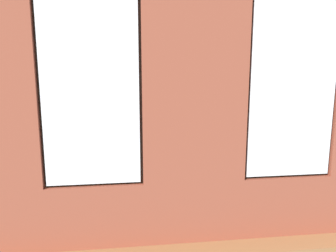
{
  "coord_description": "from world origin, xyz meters",
  "views": [
    {
      "loc": [
        0.73,
        5.83,
        1.97
      ],
      "look_at": [
        0.03,
        0.4,
        0.96
      ],
      "focal_mm": 35.0,
      "sensor_mm": 36.0,
      "label": 1
    }
  ],
  "objects_px": {
    "remote_gray": "(153,151)",
    "potted_plant_corner_near_left": "(260,125)",
    "potted_plant_by_left_couch": "(246,138)",
    "tv_flatscreen": "(1,131)",
    "couch_left": "(290,152)",
    "potted_plant_mid_room_small": "(201,142)",
    "potted_plant_near_tv": "(19,158)",
    "papasan_chair": "(150,135)",
    "couch_by_window": "(125,194)",
    "cup_ceramic": "(140,153)",
    "potted_plant_foreground_right": "(50,124)",
    "remote_silver": "(183,150)",
    "media_console": "(4,170)",
    "coffee_table": "(163,156)",
    "table_plant_small": "(170,147)",
    "candle_jar": "(163,150)",
    "potted_plant_beside_window_right": "(30,186)"
  },
  "relations": [
    {
      "from": "cup_ceramic",
      "to": "potted_plant_near_tv",
      "type": "distance_m",
      "value": 1.93
    },
    {
      "from": "papasan_chair",
      "to": "potted_plant_by_left_couch",
      "type": "xyz_separation_m",
      "value": [
        -2.21,
        0.13,
        -0.11
      ]
    },
    {
      "from": "couch_by_window",
      "to": "coffee_table",
      "type": "relative_size",
      "value": 1.3
    },
    {
      "from": "potted_plant_mid_room_small",
      "to": "potted_plant_foreground_right",
      "type": "bearing_deg",
      "value": -12.39
    },
    {
      "from": "coffee_table",
      "to": "potted_plant_corner_near_left",
      "type": "bearing_deg",
      "value": -142.33
    },
    {
      "from": "couch_left",
      "to": "cup_ceramic",
      "type": "height_order",
      "value": "couch_left"
    },
    {
      "from": "couch_by_window",
      "to": "potted_plant_foreground_right",
      "type": "bearing_deg",
      "value": -64.39
    },
    {
      "from": "couch_by_window",
      "to": "remote_silver",
      "type": "xyz_separation_m",
      "value": [
        -1.06,
        -1.66,
        0.12
      ]
    },
    {
      "from": "candle_jar",
      "to": "papasan_chair",
      "type": "bearing_deg",
      "value": -85.95
    },
    {
      "from": "remote_silver",
      "to": "papasan_chair",
      "type": "bearing_deg",
      "value": -169.75
    },
    {
      "from": "couch_left",
      "to": "potted_plant_mid_room_small",
      "type": "height_order",
      "value": "couch_left"
    },
    {
      "from": "potted_plant_mid_room_small",
      "to": "potted_plant_near_tv",
      "type": "distance_m",
      "value": 3.86
    },
    {
      "from": "media_console",
      "to": "potted_plant_mid_room_small",
      "type": "height_order",
      "value": "media_console"
    },
    {
      "from": "tv_flatscreen",
      "to": "potted_plant_near_tv",
      "type": "bearing_deg",
      "value": 119.9
    },
    {
      "from": "couch_by_window",
      "to": "cup_ceramic",
      "type": "height_order",
      "value": "couch_by_window"
    },
    {
      "from": "couch_left",
      "to": "candle_jar",
      "type": "relative_size",
      "value": 18.49
    },
    {
      "from": "couch_left",
      "to": "potted_plant_mid_room_small",
      "type": "bearing_deg",
      "value": -129.25
    },
    {
      "from": "coffee_table",
      "to": "remote_gray",
      "type": "relative_size",
      "value": 8.28
    },
    {
      "from": "remote_gray",
      "to": "potted_plant_corner_near_left",
      "type": "height_order",
      "value": "potted_plant_corner_near_left"
    },
    {
      "from": "media_console",
      "to": "tv_flatscreen",
      "type": "xyz_separation_m",
      "value": [
        -0.0,
        -0.0,
        0.65
      ]
    },
    {
      "from": "remote_silver",
      "to": "potted_plant_near_tv",
      "type": "height_order",
      "value": "potted_plant_near_tv"
    },
    {
      "from": "cup_ceramic",
      "to": "potted_plant_beside_window_right",
      "type": "height_order",
      "value": "potted_plant_beside_window_right"
    },
    {
      "from": "table_plant_small",
      "to": "potted_plant_foreground_right",
      "type": "relative_size",
      "value": 0.22
    },
    {
      "from": "cup_ceramic",
      "to": "tv_flatscreen",
      "type": "xyz_separation_m",
      "value": [
        2.24,
        -0.05,
        0.43
      ]
    },
    {
      "from": "potted_plant_near_tv",
      "to": "papasan_chair",
      "type": "bearing_deg",
      "value": -126.81
    },
    {
      "from": "media_console",
      "to": "tv_flatscreen",
      "type": "distance_m",
      "value": 0.65
    },
    {
      "from": "potted_plant_beside_window_right",
      "to": "media_console",
      "type": "bearing_deg",
      "value": -61.17
    },
    {
      "from": "candle_jar",
      "to": "potted_plant_beside_window_right",
      "type": "bearing_deg",
      "value": 41.45
    },
    {
      "from": "potted_plant_corner_near_left",
      "to": "potted_plant_foreground_right",
      "type": "bearing_deg",
      "value": 0.65
    },
    {
      "from": "coffee_table",
      "to": "potted_plant_by_left_couch",
      "type": "height_order",
      "value": "potted_plant_by_left_couch"
    },
    {
      "from": "potted_plant_corner_near_left",
      "to": "cup_ceramic",
      "type": "bearing_deg",
      "value": 35.24
    },
    {
      "from": "coffee_table",
      "to": "table_plant_small",
      "type": "relative_size",
      "value": 5.39
    },
    {
      "from": "couch_by_window",
      "to": "papasan_chair",
      "type": "height_order",
      "value": "couch_by_window"
    },
    {
      "from": "papasan_chair",
      "to": "remote_silver",
      "type": "bearing_deg",
      "value": 108.67
    },
    {
      "from": "media_console",
      "to": "tv_flatscreen",
      "type": "relative_size",
      "value": 0.94
    },
    {
      "from": "couch_left",
      "to": "potted_plant_corner_near_left",
      "type": "height_order",
      "value": "potted_plant_corner_near_left"
    },
    {
      "from": "couch_left",
      "to": "potted_plant_corner_near_left",
      "type": "bearing_deg",
      "value": 171.2
    },
    {
      "from": "remote_silver",
      "to": "remote_gray",
      "type": "xyz_separation_m",
      "value": [
        0.56,
        0.04,
        0.0
      ]
    },
    {
      "from": "tv_flatscreen",
      "to": "potted_plant_corner_near_left",
      "type": "height_order",
      "value": "tv_flatscreen"
    },
    {
      "from": "potted_plant_by_left_couch",
      "to": "tv_flatscreen",
      "type": "bearing_deg",
      "value": 18.42
    },
    {
      "from": "tv_flatscreen",
      "to": "papasan_chair",
      "type": "relative_size",
      "value": 1.04
    },
    {
      "from": "media_console",
      "to": "potted_plant_by_left_couch",
      "type": "height_order",
      "value": "media_console"
    },
    {
      "from": "potted_plant_by_left_couch",
      "to": "potted_plant_corner_near_left",
      "type": "relative_size",
      "value": 0.59
    },
    {
      "from": "potted_plant_corner_near_left",
      "to": "remote_gray",
      "type": "bearing_deg",
      "value": 34.49
    },
    {
      "from": "remote_silver",
      "to": "papasan_chair",
      "type": "xyz_separation_m",
      "value": [
        0.5,
        -1.49,
        -0.02
      ]
    },
    {
      "from": "potted_plant_beside_window_right",
      "to": "potted_plant_corner_near_left",
      "type": "xyz_separation_m",
      "value": [
        -4.46,
        -3.65,
        -0.01
      ]
    },
    {
      "from": "remote_gray",
      "to": "media_console",
      "type": "bearing_deg",
      "value": 98.68
    },
    {
      "from": "couch_by_window",
      "to": "cup_ceramic",
      "type": "distance_m",
      "value": 1.43
    },
    {
      "from": "papasan_chair",
      "to": "potted_plant_corner_near_left",
      "type": "relative_size",
      "value": 1.24
    },
    {
      "from": "candle_jar",
      "to": "media_console",
      "type": "relative_size",
      "value": 0.1
    }
  ]
}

